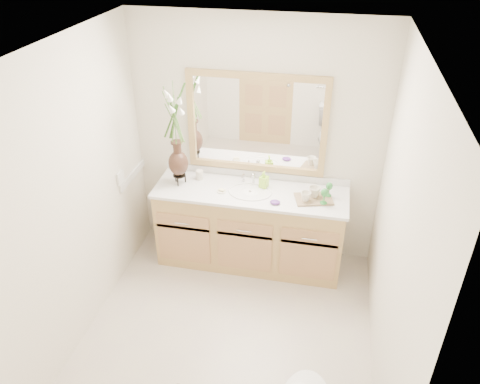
% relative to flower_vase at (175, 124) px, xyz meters
% --- Properties ---
extents(floor, '(2.60, 2.60, 0.00)m').
position_rel_flower_vase_xyz_m(floor, '(0.70, -1.02, -1.45)').
color(floor, '#C0B3A4').
rests_on(floor, ground).
extents(ceiling, '(2.40, 2.60, 0.02)m').
position_rel_flower_vase_xyz_m(ceiling, '(0.70, -1.02, 0.95)').
color(ceiling, white).
rests_on(ceiling, wall_back).
extents(wall_back, '(2.40, 0.02, 2.40)m').
position_rel_flower_vase_xyz_m(wall_back, '(0.70, 0.28, -0.25)').
color(wall_back, beige).
rests_on(wall_back, floor).
extents(wall_front, '(2.40, 0.02, 2.40)m').
position_rel_flower_vase_xyz_m(wall_front, '(0.70, -2.32, -0.25)').
color(wall_front, beige).
rests_on(wall_front, floor).
extents(wall_left, '(0.02, 2.60, 2.40)m').
position_rel_flower_vase_xyz_m(wall_left, '(-0.50, -1.02, -0.25)').
color(wall_left, beige).
rests_on(wall_left, floor).
extents(wall_right, '(0.02, 2.60, 2.40)m').
position_rel_flower_vase_xyz_m(wall_right, '(1.90, -1.02, -0.25)').
color(wall_right, beige).
rests_on(wall_right, floor).
extents(vanity, '(1.80, 0.55, 0.80)m').
position_rel_flower_vase_xyz_m(vanity, '(0.70, -0.01, -1.05)').
color(vanity, tan).
rests_on(vanity, floor).
extents(counter, '(1.84, 0.57, 0.03)m').
position_rel_flower_vase_xyz_m(counter, '(0.70, -0.01, -0.64)').
color(counter, silver).
rests_on(counter, vanity).
extents(sink, '(0.38, 0.34, 0.23)m').
position_rel_flower_vase_xyz_m(sink, '(0.70, -0.03, -0.68)').
color(sink, white).
rests_on(sink, counter).
extents(mirror, '(1.32, 0.04, 0.97)m').
position_rel_flower_vase_xyz_m(mirror, '(0.70, 0.26, -0.05)').
color(mirror, white).
rests_on(mirror, wall_back).
extents(switch_plate, '(0.02, 0.12, 0.12)m').
position_rel_flower_vase_xyz_m(switch_plate, '(-0.48, -0.26, -0.47)').
color(switch_plate, white).
rests_on(switch_plate, wall_left).
extents(door, '(0.80, 0.03, 2.00)m').
position_rel_flower_vase_xyz_m(door, '(0.40, -2.31, -0.45)').
color(door, tan).
rests_on(door, floor).
extents(flower_vase, '(0.22, 0.22, 0.92)m').
position_rel_flower_vase_xyz_m(flower_vase, '(0.00, 0.00, 0.00)').
color(flower_vase, black).
rests_on(flower_vase, counter).
extents(tumbler, '(0.07, 0.07, 0.09)m').
position_rel_flower_vase_xyz_m(tumbler, '(0.17, 0.12, -0.58)').
color(tumbler, beige).
rests_on(tumbler, counter).
extents(soap_dish, '(0.09, 0.09, 0.03)m').
position_rel_flower_vase_xyz_m(soap_dish, '(0.44, -0.08, -0.61)').
color(soap_dish, beige).
rests_on(soap_dish, counter).
extents(soap_bottle, '(0.09, 0.09, 0.15)m').
position_rel_flower_vase_xyz_m(soap_bottle, '(0.81, 0.09, -0.55)').
color(soap_bottle, '#A3E435').
rests_on(soap_bottle, counter).
extents(purple_dish, '(0.10, 0.08, 0.03)m').
position_rel_flower_vase_xyz_m(purple_dish, '(0.96, -0.18, -0.61)').
color(purple_dish, '#56297C').
rests_on(purple_dish, counter).
extents(tray, '(0.38, 0.30, 0.02)m').
position_rel_flower_vase_xyz_m(tray, '(1.30, -0.04, -0.61)').
color(tray, brown).
rests_on(tray, counter).
extents(mug_left, '(0.11, 0.11, 0.09)m').
position_rel_flower_vase_xyz_m(mug_left, '(1.23, -0.10, -0.56)').
color(mug_left, beige).
rests_on(mug_left, tray).
extents(mug_right, '(0.13, 0.13, 0.11)m').
position_rel_flower_vase_xyz_m(mug_right, '(1.30, -0.01, -0.55)').
color(mug_right, beige).
rests_on(mug_right, tray).
extents(goblet_front, '(0.07, 0.07, 0.15)m').
position_rel_flower_vase_xyz_m(goblet_front, '(1.39, -0.11, -0.50)').
color(goblet_front, '#2A7E32').
rests_on(goblet_front, tray).
extents(goblet_back, '(0.06, 0.06, 0.14)m').
position_rel_flower_vase_xyz_m(goblet_back, '(1.43, 0.03, -0.51)').
color(goblet_back, '#2A7E32').
rests_on(goblet_back, tray).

